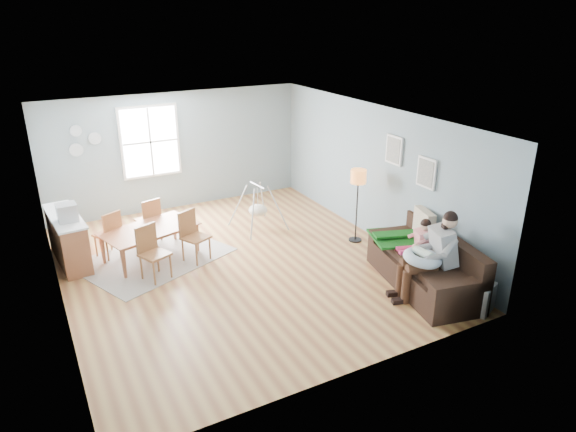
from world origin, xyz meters
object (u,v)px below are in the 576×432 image
father (432,253)px  storage_cube (479,297)px  sofa (427,268)px  chair_sw (151,249)px  dining_table (152,244)px  counter (68,238)px  baby_swing (258,209)px  monitor (67,212)px  chair_nw (110,232)px  chair_se (192,232)px  chair_ne (150,218)px  toddler (418,240)px  floor_lamp (358,183)px

father → storage_cube: bearing=-61.3°
sofa → chair_sw: (-4.01, 2.48, 0.23)m
father → dining_table: father is taller
counter → baby_swing: baby_swing is taller
counter → monitor: (0.04, -0.31, 0.61)m
monitor → counter: bearing=97.2°
chair_sw → counter: (-1.21, 1.35, -0.08)m
sofa → chair_nw: sofa is taller
sofa → chair_se: chair_se is taller
chair_ne → counter: bearing=-173.7°
father → counter: father is taller
storage_cube → chair_se: size_ratio=0.55×
sofa → toddler: bearing=100.5°
sofa → chair_ne: size_ratio=2.65×
chair_sw → sofa: bearing=-31.7°
chair_se → baby_swing: 1.86m
chair_sw → chair_nw: (-0.48, 1.17, -0.03)m
toddler → monitor: bearing=147.4°
chair_nw → counter: bearing=166.2°
father → chair_nw: 5.83m
toddler → dining_table: toddler is taller
storage_cube → floor_lamp: bearing=93.0°
toddler → chair_se: size_ratio=0.94×
dining_table → counter: size_ratio=1.01×
toddler → sofa: bearing=-79.5°
monitor → toddler: bearing=-32.6°
father → chair_nw: size_ratio=1.60×
chair_nw → monitor: size_ratio=2.68×
floor_lamp → chair_ne: 4.20m
monitor → baby_swing: (3.71, 0.07, -0.64)m
toddler → monitor: monitor is taller
monitor → baby_swing: size_ratio=0.32×
father → chair_nw: (-4.28, 3.94, -0.27)m
chair_nw → baby_swing: (3.03, -0.06, -0.08)m
dining_table → monitor: bearing=151.7°
storage_cube → chair_sw: 5.45m
chair_se → monitor: bearing=161.3°
storage_cube → counter: size_ratio=0.31×
chair_ne → counter: counter is taller
storage_cube → chair_se: 5.08m
floor_lamp → chair_se: size_ratio=1.56×
storage_cube → chair_se: (-3.34, 3.82, 0.32)m
toddler → chair_se: (-3.12, 2.60, -0.23)m
floor_lamp → baby_swing: floor_lamp is taller
sofa → counter: 6.47m
father → chair_sw: size_ratio=1.53×
floor_lamp → chair_sw: size_ratio=1.55×
floor_lamp → counter: floor_lamp is taller
father → counter: 6.49m
sofa → baby_swing: baby_swing is taller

